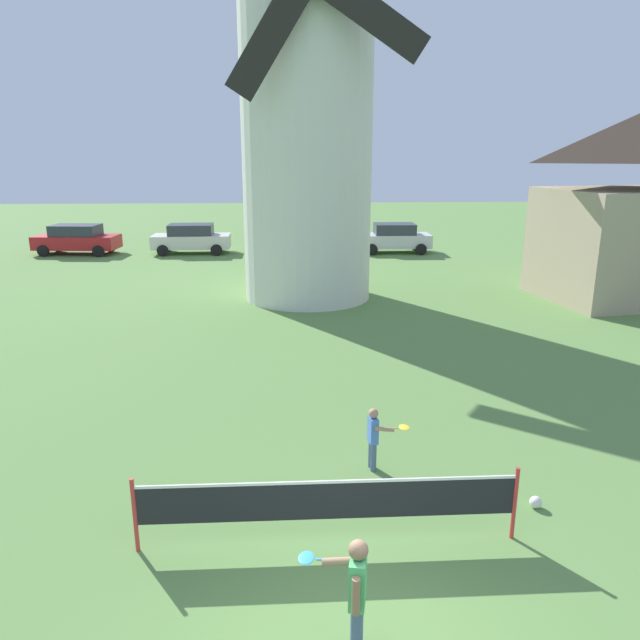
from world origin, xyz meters
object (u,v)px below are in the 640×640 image
(stray_ball, at_px, (536,502))
(chapel, at_px, (636,209))
(player_far, at_px, (375,435))
(parked_car_cream, at_px, (191,238))
(parked_car_silver, at_px, (394,238))
(tennis_net, at_px, (328,501))
(parked_car_black, at_px, (296,239))
(windmill, at_px, (307,98))
(parked_car_red, at_px, (77,239))
(player_near, at_px, (356,591))

(stray_ball, distance_m, chapel, 16.22)
(player_far, distance_m, parked_car_cream, 24.04)
(stray_ball, bearing_deg, parked_car_cream, 110.03)
(parked_car_cream, relative_size, parked_car_silver, 1.07)
(tennis_net, distance_m, parked_car_black, 24.45)
(windmill, relative_size, player_far, 12.51)
(windmill, bearing_deg, parked_car_black, 91.66)
(windmill, xyz_separation_m, parked_car_cream, (-5.89, 10.41, -6.26))
(parked_car_black, bearing_deg, chapel, -40.95)
(parked_car_red, bearing_deg, chapel, -25.33)
(windmill, distance_m, parked_car_red, 17.08)
(stray_ball, distance_m, parked_car_cream, 26.00)
(stray_ball, xyz_separation_m, chapel, (8.80, 13.24, 3.19))
(windmill, xyz_separation_m, chapel, (11.82, -0.77, -3.79))
(tennis_net, distance_m, stray_ball, 3.37)
(player_far, relative_size, chapel, 0.15)
(stray_ball, height_order, parked_car_cream, parked_car_cream)
(tennis_net, xyz_separation_m, parked_car_black, (-0.05, 24.45, 0.12))
(parked_car_cream, xyz_separation_m, parked_car_silver, (10.92, -0.32, -0.00))
(windmill, distance_m, chapel, 12.43)
(parked_car_cream, relative_size, chapel, 0.54)
(parked_car_cream, relative_size, parked_car_black, 1.01)
(player_near, height_order, chapel, chapel)
(windmill, xyz_separation_m, parked_car_silver, (5.03, 10.09, -6.26))
(parked_car_black, relative_size, chapel, 0.54)
(parked_car_red, xyz_separation_m, parked_car_silver, (16.98, -0.39, -0.00))
(stray_ball, bearing_deg, parked_car_red, 121.42)
(windmill, relative_size, parked_car_black, 3.42)
(parked_car_red, bearing_deg, parked_car_cream, -0.65)
(parked_car_black, height_order, parked_car_silver, same)
(parked_car_silver, bearing_deg, player_far, -100.76)
(windmill, distance_m, parked_car_silver, 12.90)
(stray_ball, relative_size, parked_car_silver, 0.05)
(tennis_net, bearing_deg, windmill, 89.12)
(tennis_net, bearing_deg, player_far, 65.20)
(player_far, relative_size, parked_car_black, 0.27)
(player_near, xyz_separation_m, chapel, (11.88, 15.83, 2.48))
(windmill, bearing_deg, tennis_net, -90.88)
(player_far, bearing_deg, tennis_net, -114.80)
(windmill, height_order, parked_car_silver, windmill)
(tennis_net, distance_m, player_near, 1.89)
(windmill, relative_size, chapel, 1.84)
(stray_ball, bearing_deg, player_far, 150.66)
(parked_car_cream, bearing_deg, player_far, -74.10)
(player_near, relative_size, stray_ball, 7.56)
(chapel, bearing_deg, stray_ball, -123.61)
(windmill, relative_size, parked_car_silver, 3.61)
(stray_ball, xyz_separation_m, parked_car_cream, (-8.90, 24.42, 0.72))
(parked_car_black, bearing_deg, parked_car_cream, 173.08)
(parked_car_cream, bearing_deg, chapel, -32.27)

